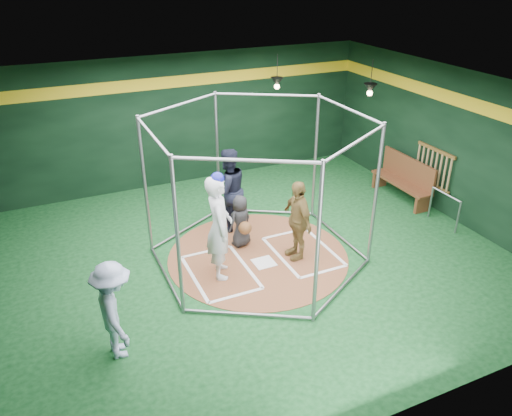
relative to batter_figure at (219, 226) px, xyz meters
name	(u,v)px	position (x,y,z in m)	size (l,w,h in m)	color
room_shell	(258,180)	(0.95, 0.30, 0.66)	(10.10, 9.10, 3.53)	#0D3B17
clay_disc	(258,256)	(0.95, 0.29, -1.09)	(3.80, 3.80, 0.01)	brown
home_plate	(264,262)	(0.95, -0.01, -1.07)	(0.43, 0.43, 0.01)	white
batter_box_left	(220,272)	(0.00, 0.04, -1.07)	(1.17, 1.77, 0.01)	white
batter_box_right	(303,251)	(1.90, 0.04, -1.07)	(1.17, 1.77, 0.01)	white
batting_cage	(258,192)	(0.95, 0.29, 0.41)	(4.05, 4.67, 3.00)	gray
bat_rack	(433,167)	(5.88, 0.69, -0.04)	(0.07, 1.25, 0.98)	brown
pendant_lamp_near	(277,82)	(3.15, 3.89, 1.65)	(0.34, 0.34, 0.90)	black
pendant_lamp_far	(370,88)	(4.95, 2.29, 1.65)	(0.34, 0.34, 0.90)	black
batter_figure	(219,226)	(0.00, 0.00, 0.00)	(0.69, 0.88, 2.19)	silver
visitor_leopard	(297,220)	(1.68, -0.04, -0.22)	(1.01, 0.42, 1.72)	#A38546
catcher_figure	(241,221)	(0.80, 0.85, -0.50)	(0.66, 0.66, 1.17)	black
umpire	(228,190)	(0.84, 1.68, -0.11)	(0.95, 0.74, 1.95)	black
bystander_blue	(114,311)	(-2.25, -1.41, -0.26)	(1.08, 0.62, 1.67)	#A6B7DB
dugout_bench	(404,178)	(5.59, 1.32, -0.52)	(0.45, 1.92, 1.12)	brown
steel_railing	(445,204)	(5.50, -0.24, -0.56)	(0.05, 0.94, 0.81)	gray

